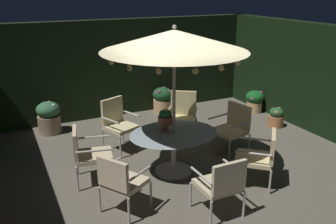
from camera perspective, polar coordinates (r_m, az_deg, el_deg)
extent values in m
cube|color=#595447|center=(6.74, 2.09, -8.83)|extent=(7.49, 7.13, 0.02)
cube|color=black|center=(9.31, -7.71, 6.92)|extent=(7.49, 0.30, 2.40)
cube|color=black|center=(8.50, 24.25, 4.19)|extent=(0.30, 7.13, 2.40)
cylinder|color=#B7AEA9|center=(6.61, 0.88, -9.19)|extent=(0.66, 0.66, 0.03)
cylinder|color=#B7AEA9|center=(6.45, 0.90, -6.47)|extent=(0.09, 0.09, 0.72)
ellipsoid|color=#9BA8AD|center=(6.29, 0.91, -3.38)|extent=(1.57, 1.27, 0.03)
cylinder|color=#BAB0A4|center=(6.15, 0.93, 0.10)|extent=(0.06, 0.06, 2.29)
cone|color=beige|center=(5.87, 1.00, 11.19)|extent=(2.40, 2.40, 0.34)
sphere|color=#BAB0A4|center=(5.84, 1.01, 13.23)|extent=(0.07, 0.07, 0.07)
sphere|color=#F9DB8C|center=(6.42, 9.48, 9.21)|extent=(0.08, 0.08, 0.08)
sphere|color=#F9DB8C|center=(6.76, 6.36, 9.84)|extent=(0.08, 0.08, 0.08)
sphere|color=#F9DB8C|center=(6.92, 2.74, 10.15)|extent=(0.08, 0.08, 0.08)
sphere|color=#F9DB8C|center=(6.91, -1.01, 10.16)|extent=(0.08, 0.08, 0.08)
sphere|color=#F9DB8C|center=(6.74, -4.70, 9.86)|extent=(0.08, 0.08, 0.08)
sphere|color=#F9DB8C|center=(6.37, -7.80, 9.21)|extent=(0.08, 0.08, 0.08)
sphere|color=#F9DB8C|center=(5.99, -9.12, 8.51)|extent=(0.08, 0.08, 0.08)
sphere|color=#F9DB8C|center=(5.58, -8.93, 7.73)|extent=(0.08, 0.08, 0.08)
sphere|color=#F9DB8C|center=(5.14, -6.10, 6.86)|extent=(0.08, 0.08, 0.08)
sphere|color=#F9DB8C|center=(4.92, -1.50, 6.41)|extent=(0.08, 0.08, 0.08)
sphere|color=#F9DB8C|center=(4.94, 4.33, 6.42)|extent=(0.08, 0.08, 0.08)
sphere|color=#F9DB8C|center=(5.16, 8.37, 6.83)|extent=(0.08, 0.08, 0.08)
sphere|color=#F9DB8C|center=(5.61, 10.96, 7.67)|extent=(0.08, 0.08, 0.08)
sphere|color=#F9DB8C|center=(5.98, 11.10, 8.37)|extent=(0.08, 0.08, 0.08)
cylinder|color=#A3613F|center=(6.37, -0.39, -2.31)|extent=(0.12, 0.12, 0.13)
cylinder|color=#AE6044|center=(6.32, -0.40, -1.22)|extent=(0.26, 0.26, 0.12)
ellipsoid|color=#25683E|center=(6.28, -0.40, -0.25)|extent=(0.23, 0.23, 0.14)
sphere|color=orange|center=(6.27, -0.40, 0.19)|extent=(0.08, 0.08, 0.08)
cylinder|color=#B6B3AB|center=(7.46, 4.11, -4.04)|extent=(0.04, 0.04, 0.43)
cylinder|color=#B6B3AB|center=(7.52, -0.23, -3.81)|extent=(0.04, 0.04, 0.43)
cylinder|color=#B6B3AB|center=(8.00, 4.42, -2.40)|extent=(0.04, 0.04, 0.43)
cylinder|color=#B6B3AB|center=(8.05, 0.38, -2.19)|extent=(0.04, 0.04, 0.43)
cube|color=beige|center=(7.66, 2.19, -1.35)|extent=(0.78, 0.79, 0.07)
cube|color=beige|center=(7.83, 2.44, 1.44)|extent=(0.49, 0.35, 0.53)
cylinder|color=#B6B3AB|center=(7.57, 4.35, 0.01)|extent=(0.34, 0.49, 0.04)
cylinder|color=#B6B3AB|center=(7.62, 0.09, 0.21)|extent=(0.34, 0.49, 0.04)
cylinder|color=#B5B2A7|center=(7.37, -4.34, -4.24)|extent=(0.04, 0.04, 0.46)
cylinder|color=#B5B2A7|center=(7.04, -7.48, -5.54)|extent=(0.04, 0.04, 0.46)
cylinder|color=#B5B2A7|center=(7.73, -7.10, -3.19)|extent=(0.04, 0.04, 0.46)
cylinder|color=#B5B2A7|center=(7.41, -10.20, -4.37)|extent=(0.04, 0.04, 0.46)
cube|color=beige|center=(7.28, -7.37, -2.41)|extent=(0.69, 0.68, 0.07)
cube|color=beige|center=(7.36, -8.77, 0.21)|extent=(0.50, 0.26, 0.52)
cylinder|color=#B5B2A7|center=(7.37, -5.88, -0.20)|extent=(0.23, 0.48, 0.04)
cylinder|color=#B5B2A7|center=(7.04, -9.08, -1.30)|extent=(0.23, 0.48, 0.04)
cylinder|color=#BBAEAB|center=(6.61, -8.85, -7.44)|extent=(0.04, 0.04, 0.43)
cylinder|color=#BBAEAB|center=(6.11, -8.36, -9.79)|extent=(0.04, 0.04, 0.43)
cylinder|color=#BBAEAB|center=(6.60, -14.08, -7.86)|extent=(0.04, 0.04, 0.43)
cylinder|color=#BBAEAB|center=(6.10, -14.05, -10.25)|extent=(0.04, 0.04, 0.43)
cube|color=beige|center=(6.23, -11.49, -6.76)|extent=(0.69, 0.67, 0.07)
cube|color=beige|center=(6.13, -14.34, -4.74)|extent=(0.17, 0.54, 0.46)
cylinder|color=#BBAEAB|center=(6.40, -11.74, -3.89)|extent=(0.57, 0.16, 0.04)
cylinder|color=#BBAEAB|center=(5.88, -11.50, -6.01)|extent=(0.57, 0.16, 0.04)
cylinder|color=#B9B7A6|center=(5.86, -7.13, -11.14)|extent=(0.04, 0.04, 0.42)
cylinder|color=#B9B7A6|center=(5.58, -2.71, -12.71)|extent=(0.04, 0.04, 0.42)
cylinder|color=#B9B7A6|center=(5.52, -10.69, -13.43)|extent=(0.04, 0.04, 0.42)
cylinder|color=#B9B7A6|center=(5.22, -6.16, -15.28)|extent=(0.04, 0.04, 0.42)
cube|color=beige|center=(5.41, -6.78, -10.91)|extent=(0.73, 0.73, 0.07)
cube|color=beige|center=(5.12, -8.69, -9.64)|extent=(0.33, 0.47, 0.43)
cylinder|color=#B9B7A6|center=(5.46, -9.10, -8.10)|extent=(0.45, 0.30, 0.04)
cylinder|color=#B9B7A6|center=(5.16, -4.50, -9.64)|extent=(0.45, 0.30, 0.04)
cylinder|color=#B4AEAD|center=(5.57, 3.55, -12.86)|extent=(0.04, 0.04, 0.41)
cylinder|color=#B4AEAD|center=(5.83, 8.42, -11.44)|extent=(0.04, 0.04, 0.41)
cylinder|color=#B4AEAD|center=(5.17, 6.76, -15.75)|extent=(0.04, 0.04, 0.41)
cylinder|color=#B4AEAD|center=(5.46, 11.85, -14.03)|extent=(0.04, 0.04, 0.41)
cube|color=beige|center=(5.37, 7.76, -11.32)|extent=(0.55, 0.56, 0.07)
cube|color=beige|center=(5.06, 9.61, -10.14)|extent=(0.54, 0.07, 0.44)
cylinder|color=#B4AEAD|center=(5.13, 5.24, -9.92)|extent=(0.04, 0.54, 0.04)
cylinder|color=#B4AEAD|center=(5.41, 10.36, -8.51)|extent=(0.04, 0.54, 0.04)
cylinder|color=#B4B1A4|center=(6.10, 10.08, -10.08)|extent=(0.04, 0.04, 0.41)
cylinder|color=#B4B1A4|center=(6.62, 10.67, -7.64)|extent=(0.04, 0.04, 0.41)
cylinder|color=#B4B1A4|center=(6.08, 15.75, -10.62)|extent=(0.04, 0.04, 0.41)
cylinder|color=#B4B1A4|center=(6.60, 15.85, -8.13)|extent=(0.04, 0.04, 0.41)
cube|color=beige|center=(6.23, 13.26, -7.13)|extent=(0.82, 0.82, 0.07)
cube|color=beige|center=(6.12, 16.11, -5.22)|extent=(0.42, 0.46, 0.44)
cylinder|color=#B4B1A4|center=(5.87, 13.25, -6.38)|extent=(0.45, 0.41, 0.04)
cylinder|color=#B4B1A4|center=(6.41, 13.58, -4.16)|extent=(0.45, 0.41, 0.04)
cylinder|color=#B5AEAA|center=(6.98, 9.58, -6.10)|extent=(0.04, 0.04, 0.40)
cylinder|color=#B5AEAA|center=(7.37, 6.22, -4.54)|extent=(0.04, 0.04, 0.40)
cylinder|color=#B5AEAA|center=(7.37, 12.62, -4.92)|extent=(0.04, 0.04, 0.40)
cylinder|color=#B5AEAA|center=(7.73, 9.26, -3.51)|extent=(0.04, 0.04, 0.40)
cube|color=beige|center=(7.27, 9.52, -3.03)|extent=(0.65, 0.68, 0.07)
cube|color=beige|center=(7.35, 11.08, -0.56)|extent=(0.17, 0.58, 0.48)
cylinder|color=#B5AEAA|center=(6.99, 11.39, -1.99)|extent=(0.53, 0.14, 0.04)
cylinder|color=#B5AEAA|center=(7.38, 7.94, -0.65)|extent=(0.53, 0.14, 0.04)
cylinder|color=#8C7155|center=(8.61, -18.10, -1.83)|extent=(0.50, 0.50, 0.41)
ellipsoid|color=#336441|center=(8.50, -18.34, 0.35)|extent=(0.52, 0.52, 0.36)
sphere|color=silver|center=(8.52, -17.45, 0.84)|extent=(0.10, 0.10, 0.10)
sphere|color=silver|center=(8.63, -18.23, 1.39)|extent=(0.08, 0.08, 0.08)
sphere|color=silver|center=(8.58, -19.44, 1.01)|extent=(0.06, 0.06, 0.06)
sphere|color=silver|center=(8.47, -19.55, 0.40)|extent=(0.08, 0.08, 0.08)
sphere|color=silver|center=(8.36, -19.02, 0.54)|extent=(0.08, 0.08, 0.08)
sphere|color=silver|center=(8.35, -17.54, 0.99)|extent=(0.07, 0.07, 0.07)
cylinder|color=#AD6C3F|center=(8.94, 16.54, -1.38)|extent=(0.36, 0.36, 0.26)
ellipsoid|color=#23512D|center=(8.87, 16.68, -0.05)|extent=(0.33, 0.33, 0.23)
sphere|color=orange|center=(8.91, 17.01, 0.42)|extent=(0.11, 0.11, 0.11)
sphere|color=#DB7942|center=(8.89, 16.10, 0.20)|extent=(0.06, 0.06, 0.06)
sphere|color=orange|center=(8.73, 16.64, -0.05)|extent=(0.07, 0.07, 0.07)
cylinder|color=tan|center=(9.84, 13.38, 0.83)|extent=(0.41, 0.41, 0.27)
ellipsoid|color=#14541E|center=(9.77, 13.50, 2.32)|extent=(0.47, 0.47, 0.33)
sphere|color=#B02C89|center=(9.82, 14.39, 2.95)|extent=(0.10, 0.10, 0.10)
sphere|color=#B22E74|center=(9.92, 13.02, 2.87)|extent=(0.07, 0.07, 0.07)
sphere|color=#A82C7E|center=(9.74, 12.85, 2.65)|extent=(0.08, 0.08, 0.08)
sphere|color=#BF3687|center=(9.59, 13.11, 2.07)|extent=(0.10, 0.10, 0.10)
sphere|color=#A83E86|center=(9.64, 14.12, 2.30)|extent=(0.10, 0.10, 0.10)
cylinder|color=tan|center=(9.56, -0.84, 1.01)|extent=(0.49, 0.49, 0.33)
ellipsoid|color=#18421F|center=(9.47, -0.85, 2.80)|extent=(0.52, 0.52, 0.37)
sphere|color=#A73270|center=(9.50, 0.16, 3.31)|extent=(0.11, 0.11, 0.11)
sphere|color=#AA337B|center=(9.59, -0.59, 3.77)|extent=(0.09, 0.09, 0.09)
sphere|color=#A83C8C|center=(9.56, -1.47, 3.44)|extent=(0.09, 0.09, 0.09)
sphere|color=#B72979|center=(9.34, -1.86, 3.03)|extent=(0.08, 0.08, 0.08)
sphere|color=#BE2A8E|center=(9.25, -1.32, 3.21)|extent=(0.07, 0.07, 0.07)
sphere|color=#BE3B74|center=(9.36, 0.19, 3.29)|extent=(0.07, 0.07, 0.07)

